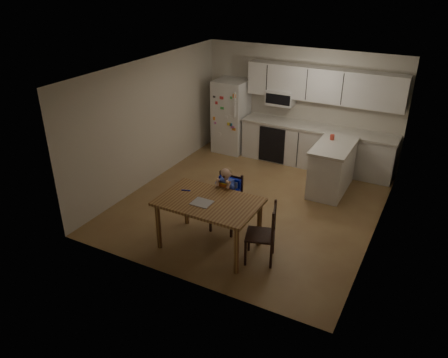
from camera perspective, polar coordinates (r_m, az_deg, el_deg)
room at (r=8.18m, az=5.28°, el=6.02°), size 4.52×5.01×2.51m
refrigerator at (r=10.36m, az=0.92°, el=8.21°), size 0.72×0.70×1.70m
kitchen_run at (r=9.72m, az=12.06°, el=6.56°), size 3.37×0.62×2.15m
kitchen_island at (r=8.80m, az=13.92°, el=1.48°), size 0.69×1.31×0.97m
red_cup at (r=8.83m, az=13.95°, el=5.32°), size 0.08×0.08×0.10m
dining_table at (r=6.72m, az=-2.00°, el=-3.68°), size 1.54×0.99×0.82m
napkin at (r=6.60m, az=-2.90°, el=-3.11°), size 0.30×0.26×0.01m
toddler_spoon at (r=6.97m, az=-5.09°, el=-1.46°), size 0.12×0.06×0.02m
chair_booster at (r=7.21m, az=0.44°, el=-1.69°), size 0.44×0.44×1.14m
chair_side at (r=6.52m, az=5.61°, el=-6.65°), size 0.53×0.53×0.95m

